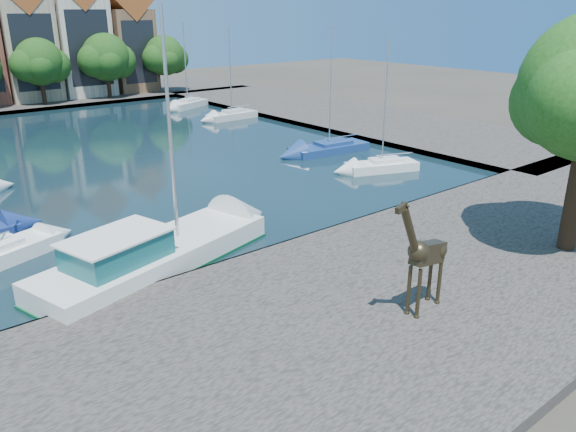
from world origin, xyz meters
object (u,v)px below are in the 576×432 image
object	(u,v)px
giraffe_statue	(424,254)
motorsailer	(149,253)
sailboat_left_a	(2,250)
sailboat_right_a	(382,164)

from	to	relation	value
giraffe_statue	motorsailer	xyz separation A→B (m)	(-5.87, 10.27, -1.85)
motorsailer	sailboat_left_a	xyz separation A→B (m)	(-4.84, 5.24, -0.32)
giraffe_statue	motorsailer	world-z (taller)	motorsailer
giraffe_statue	motorsailer	bearing A→B (deg)	119.74
giraffe_statue	sailboat_left_a	world-z (taller)	sailboat_left_a
sailboat_left_a	sailboat_right_a	bearing A→B (deg)	-1.42
motorsailer	sailboat_right_a	world-z (taller)	motorsailer
giraffe_statue	sailboat_right_a	world-z (taller)	sailboat_right_a
giraffe_statue	sailboat_right_a	xyz separation A→B (m)	(14.51, 14.89, -2.21)
giraffe_statue	sailboat_left_a	distance (m)	18.97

